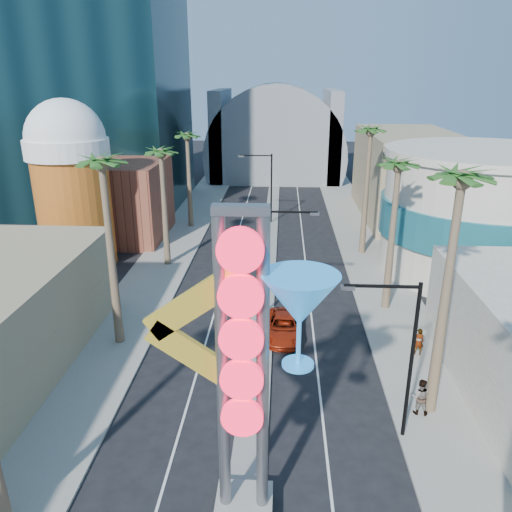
{
  "coord_description": "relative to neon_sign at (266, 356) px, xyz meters",
  "views": [
    {
      "loc": [
        1.27,
        -11.76,
        16.3
      ],
      "look_at": [
        -0.41,
        19.32,
        4.93
      ],
      "focal_mm": 35.0,
      "sensor_mm": 36.0,
      "label": 1
    }
  ],
  "objects": [
    {
      "name": "pedestrian_b",
      "position": [
        7.52,
        6.71,
        -6.19
      ],
      "size": [
        1.05,
        0.88,
        1.94
      ],
      "primitive_type": "imported",
      "rotation": [
        0.0,
        0.0,
        2.97
      ],
      "color": "gray",
      "rests_on": "sidewalk_east"
    },
    {
      "name": "red_pickup",
      "position": [
        0.71,
        14.5,
        -6.61
      ],
      "size": [
        2.48,
        5.06,
        1.39
      ],
      "primitive_type": "imported",
      "rotation": [
        0.0,
        0.0,
        -0.04
      ],
      "color": "#A3240C",
      "rests_on": "ground"
    },
    {
      "name": "streetlight_0",
      "position": [
        -0.27,
        17.04,
        -2.43
      ],
      "size": [
        3.79,
        0.25,
        8.0
      ],
      "color": "black",
      "rests_on": "ground"
    },
    {
      "name": "palm_6",
      "position": [
        8.18,
        19.04,
        2.62
      ],
      "size": [
        2.4,
        2.4,
        11.7
      ],
      "color": "brown",
      "rests_on": "ground"
    },
    {
      "name": "neon_sign",
      "position": [
        0.0,
        0.0,
        0.0
      ],
      "size": [
        6.53,
        2.6,
        12.55
      ],
      "color": "gray",
      "rests_on": "ground"
    },
    {
      "name": "palm_2",
      "position": [
        -9.82,
        27.04,
        2.17
      ],
      "size": [
        2.4,
        2.4,
        11.2
      ],
      "color": "brown",
      "rests_on": "ground"
    },
    {
      "name": "palm_3",
      "position": [
        -9.82,
        39.04,
        2.17
      ],
      "size": [
        2.4,
        2.4,
        11.2
      ],
      "color": "brown",
      "rests_on": "ground"
    },
    {
      "name": "canopy",
      "position": [
        -0.82,
        69.04,
        -3.0
      ],
      "size": [
        22.0,
        16.0,
        22.0
      ],
      "color": "slate",
      "rests_on": "ground"
    },
    {
      "name": "pedestrian_a",
      "position": [
        8.87,
        12.42,
        -6.28
      ],
      "size": [
        0.66,
        0.45,
        1.75
      ],
      "primitive_type": "imported",
      "rotation": [
        0.0,
        0.0,
        3.1
      ],
      "color": "gray",
      "rests_on": "sidewalk_east"
    },
    {
      "name": "palm_5",
      "position": [
        8.18,
        7.04,
        3.96
      ],
      "size": [
        2.4,
        2.4,
        13.2
      ],
      "color": "brown",
      "rests_on": "ground"
    },
    {
      "name": "palm_1",
      "position": [
        -9.82,
        13.04,
        3.52
      ],
      "size": [
        2.4,
        2.4,
        12.7
      ],
      "color": "brown",
      "rests_on": "ground"
    },
    {
      "name": "beer_mug",
      "position": [
        -17.82,
        27.04,
        0.54
      ],
      "size": [
        7.0,
        7.0,
        14.5
      ],
      "color": "#BA4E18",
      "rests_on": "ground"
    },
    {
      "name": "sidewalk_east",
      "position": [
        8.68,
        32.04,
        -7.23
      ],
      "size": [
        5.0,
        100.0,
        0.15
      ],
      "primitive_type": "cube",
      "color": "gray",
      "rests_on": "ground"
    },
    {
      "name": "palm_7",
      "position": [
        8.18,
        31.04,
        3.52
      ],
      "size": [
        2.4,
        2.4,
        12.7
      ],
      "color": "brown",
      "rests_on": "ground"
    },
    {
      "name": "turquoise_building",
      "position": [
        17.18,
        27.04,
        -2.06
      ],
      "size": [
        16.6,
        16.6,
        10.6
      ],
      "color": "#B3A798",
      "rests_on": "ground"
    },
    {
      "name": "median",
      "position": [
        -0.82,
        35.04,
        -7.23
      ],
      "size": [
        1.6,
        84.0,
        0.15
      ],
      "primitive_type": "cube",
      "color": "gray",
      "rests_on": "ground"
    },
    {
      "name": "filler_east",
      "position": [
        15.18,
        45.04,
        -2.31
      ],
      "size": [
        10.0,
        20.0,
        10.0
      ],
      "primitive_type": "cube",
      "color": "#9A8A63",
      "rests_on": "ground"
    },
    {
      "name": "streetlight_1",
      "position": [
        -1.36,
        41.04,
        -2.43
      ],
      "size": [
        3.79,
        0.25,
        8.0
      ],
      "color": "black",
      "rests_on": "ground"
    },
    {
      "name": "brick_filler_west",
      "position": [
        -16.82,
        35.04,
        -3.31
      ],
      "size": [
        10.0,
        10.0,
        8.0
      ],
      "primitive_type": "cube",
      "color": "brown",
      "rests_on": "ground"
    },
    {
      "name": "streetlight_2",
      "position": [
        5.91,
        5.04,
        -2.47
      ],
      "size": [
        3.45,
        0.25,
        8.0
      ],
      "color": "black",
      "rests_on": "ground"
    },
    {
      "name": "sidewalk_west",
      "position": [
        -10.32,
        32.04,
        -7.23
      ],
      "size": [
        5.0,
        100.0,
        0.15
      ],
      "primitive_type": "cube",
      "color": "gray",
      "rests_on": "ground"
    }
  ]
}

